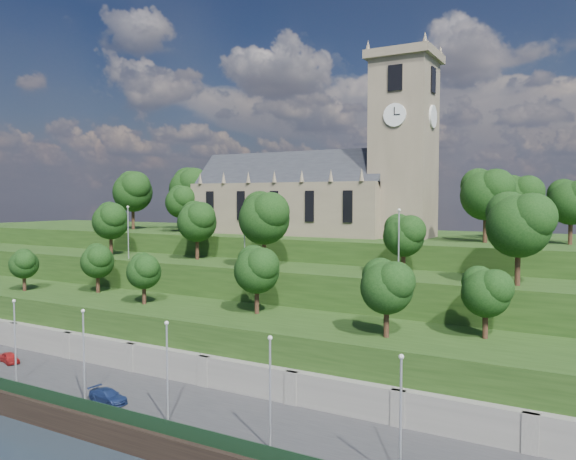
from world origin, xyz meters
The scene contains 16 objects.
ground centered at (0.00, 0.00, 0.00)m, with size 320.00×320.00×0.00m, color black.
promenade centered at (0.00, 6.00, 1.00)m, with size 160.00×12.00×2.00m, color #2D2D30.
quay_wall centered at (0.00, -0.05, 1.10)m, with size 160.00×0.50×2.20m, color black.
fence centered at (0.00, 0.60, 2.60)m, with size 160.00×0.10×1.20m, color black.
retaining_wall centered at (0.00, 11.97, 2.50)m, with size 160.00×2.10×5.00m.
embankment_lower centered at (0.00, 18.00, 4.00)m, with size 160.00×12.00×8.00m, color #1E3913.
embankment_upper centered at (0.00, 29.00, 6.00)m, with size 160.00×10.00×12.00m, color #1E3913.
hilltop centered at (0.00, 50.00, 7.50)m, with size 160.00×32.00×15.00m, color #1E3913.
church centered at (0.79, 45.98, 22.52)m, with size 38.60×12.35×27.60m.
trees_lower centered at (3.43, 18.11, 12.61)m, with size 64.12×8.62×7.51m.
trees_upper centered at (4.85, 27.93, 17.97)m, with size 64.00×9.00×9.60m.
trees_hilltop centered at (-5.52, 44.77, 21.72)m, with size 77.49×15.60×11.32m.
lamp_posts_promenade centered at (-2.00, 2.50, 6.91)m, with size 60.36×0.36×8.58m.
lamp_posts_upper centered at (0.00, 26.00, 16.40)m, with size 40.36×0.36×7.58m.
car_left centered at (-19.15, 6.64, 2.58)m, with size 1.36×3.39×1.15m, color maroon.
car_right centered at (0.16, 3.28, 2.61)m, with size 1.70×4.19×1.22m, color navy.
Camera 1 is at (39.23, -32.42, 20.75)m, focal length 35.00 mm.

